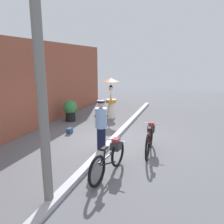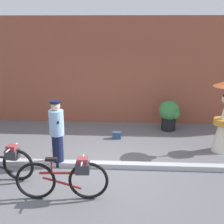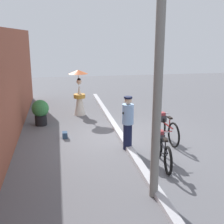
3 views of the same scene
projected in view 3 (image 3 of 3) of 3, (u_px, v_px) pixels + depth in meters
ground_plane at (122, 139)px, 9.63m from camera, size 30.00×30.00×0.00m
building_wall at (4, 90)px, 8.56m from camera, size 14.00×0.40×3.51m
sidewalk_curb at (122, 137)px, 9.62m from camera, size 14.00×0.20×0.12m
bicycle_near_officer at (163, 149)px, 7.68m from camera, size 1.80×0.48×0.80m
bicycle_far_side at (166, 127)px, 9.34m from camera, size 1.78×0.48×0.86m
person_officer at (128, 122)px, 8.55m from camera, size 0.34×0.36×1.60m
person_with_parasol at (79, 93)px, 12.25m from camera, size 0.80×0.80×1.91m
potted_plant_by_door at (41, 111)px, 10.96m from camera, size 0.65×0.64×0.97m
backpack_on_pavement at (65, 135)px, 9.67m from camera, size 0.25×0.16×0.20m
utility_pole at (158, 84)px, 5.61m from camera, size 0.18×0.18×4.80m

